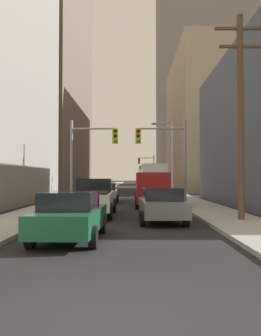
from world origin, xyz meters
TOP-DOWN VIEW (x-y plane):
  - ground_plane at (0.00, 0.00)m, footprint 400.00×400.00m
  - sidewalk_left at (-4.75, 50.00)m, footprint 2.71×160.00m
  - sidewalk_right at (4.75, 50.00)m, footprint 2.71×160.00m
  - city_bus at (2.50, 36.41)m, footprint 2.84×11.57m
  - pickup_truck_white at (-1.72, 13.21)m, footprint 2.20×5.44m
  - cargo_van_red at (1.56, 18.22)m, footprint 2.16×5.22m
  - sedan_green at (-1.61, 6.32)m, footprint 1.95×4.26m
  - sedan_grey at (1.61, 10.66)m, footprint 1.96×4.27m
  - sedan_silver at (-1.82, 22.17)m, footprint 1.95×4.24m
  - traffic_signal_near_left at (-2.59, 19.67)m, footprint 3.35×0.44m
  - traffic_signal_near_right at (2.48, 19.67)m, footprint 3.58×0.44m
  - traffic_signal_far_right at (2.79, 56.42)m, footprint 2.92×0.44m
  - utility_pole_right at (5.02, 10.44)m, footprint 2.20×0.28m
  - street_lamp_right at (3.78, 29.13)m, footprint 2.08×0.32m
  - building_left_mid_office at (-14.55, 47.23)m, footprint 14.01×27.42m
  - building_right_mid_block at (15.66, 48.44)m, footprint 18.10×23.16m
  - building_right_far_highrise at (20.05, 91.11)m, footprint 25.32×20.76m

SIDE VIEW (x-z plane):
  - ground_plane at x=0.00m, z-range 0.00..0.00m
  - sidewalk_left at x=-4.75m, z-range 0.00..0.15m
  - sidewalk_right at x=4.75m, z-range 0.00..0.15m
  - sedan_green at x=-1.61m, z-range 0.01..1.53m
  - sedan_grey at x=1.61m, z-range 0.01..1.53m
  - sedan_silver at x=-1.82m, z-range 0.01..1.53m
  - pickup_truck_white at x=-1.72m, z-range -0.02..1.88m
  - cargo_van_red at x=1.56m, z-range 0.16..2.42m
  - city_bus at x=2.50m, z-range 0.23..3.63m
  - traffic_signal_far_right at x=2.79m, z-range 1.00..7.00m
  - traffic_signal_near_left at x=-2.59m, z-range 1.02..7.02m
  - traffic_signal_near_right at x=2.48m, z-range 1.03..7.03m
  - street_lamp_right at x=3.78m, z-range 0.75..8.25m
  - utility_pole_right at x=5.02m, z-range 0.27..9.36m
  - building_right_mid_block at x=15.66m, z-range 0.00..20.32m
  - building_left_mid_office at x=-14.55m, z-range 0.00..35.86m
  - building_right_far_highrise at x=20.05m, z-range 0.00..62.72m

